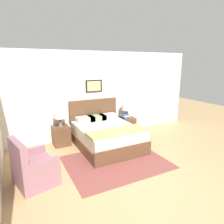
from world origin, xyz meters
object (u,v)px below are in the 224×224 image
Objects in this scene: nightstand_by_door at (127,125)px; table_lamp_near_window at (60,116)px; bed at (106,135)px; armchair at (33,169)px; table_lamp_by_door at (127,108)px; nightstand_near_window at (61,136)px.

table_lamp_near_window is (-2.15, -0.00, 0.58)m from nightstand_by_door.
bed is at bearing -32.83° from table_lamp_near_window.
bed is 1.38m from table_lamp_near_window.
table_lamp_by_door is (3.05, 1.65, 0.54)m from armchair.
nightstand_by_door is 1.22× the size of table_lamp_by_door.
table_lamp_near_window and table_lamp_by_door have the same top height.
nightstand_near_window is 2.22m from table_lamp_by_door.
bed is at bearing -147.20° from nightstand_by_door.
table_lamp_near_window is at bearing 147.17° from bed.
table_lamp_by_door is (2.14, -0.00, 0.58)m from nightstand_near_window.
armchair is at bearing -151.67° from table_lamp_by_door.
nightstand_near_window is 1.22× the size of table_lamp_by_door.
armchair is 1.74× the size of nightstand_near_window.
nightstand_by_door is at bearing 6.13° from table_lamp_by_door.
bed reaches higher than table_lamp_by_door.
table_lamp_near_window is 2.13m from table_lamp_by_door.
table_lamp_near_window is at bearing -179.96° from nightstand_by_door.
nightstand_near_window is at bearing 137.07° from armchair.
table_lamp_near_window is (-1.07, 0.69, 0.52)m from bed.
armchair is 2.12× the size of table_lamp_near_window.
nightstand_near_window is at bearing 179.96° from table_lamp_by_door.
table_lamp_near_window reaches higher than nightstand_near_window.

